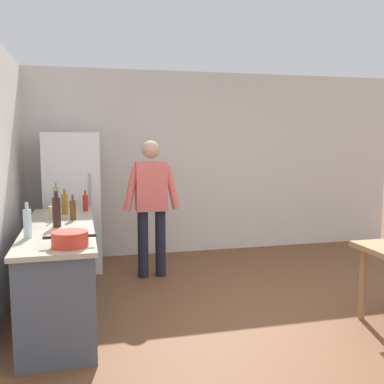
{
  "coord_description": "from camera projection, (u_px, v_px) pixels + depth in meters",
  "views": [
    {
      "loc": [
        -1.78,
        -3.54,
        1.74
      ],
      "look_at": [
        -0.55,
        1.36,
        1.12
      ],
      "focal_mm": 41.6,
      "sensor_mm": 36.0,
      "label": 1
    }
  ],
  "objects": [
    {
      "name": "wall_back",
      "position": [
        201.0,
        163.0,
        6.77
      ],
      "size": [
        6.4,
        0.12,
        2.7
      ],
      "primitive_type": "cube",
      "color": "silver",
      "rests_on": "ground_plane"
    },
    {
      "name": "bottle_vinegar_tall",
      "position": [
        56.0,
        198.0,
        5.18
      ],
      "size": [
        0.06,
        0.06,
        0.32
      ],
      "color": "gray",
      "rests_on": "kitchen_counter"
    },
    {
      "name": "ground_plane",
      "position": [
        287.0,
        329.0,
        4.05
      ],
      "size": [
        14.0,
        14.0,
        0.0
      ],
      "primitive_type": "plane",
      "color": "brown"
    },
    {
      "name": "cooking_pot",
      "position": [
        70.0,
        239.0,
        3.42
      ],
      "size": [
        0.4,
        0.28,
        0.12
      ],
      "color": "red",
      "rests_on": "kitchen_counter"
    },
    {
      "name": "bottle_wine_dark",
      "position": [
        57.0,
        212.0,
        4.17
      ],
      "size": [
        0.08,
        0.08,
        0.34
      ],
      "color": "black",
      "rests_on": "kitchen_counter"
    },
    {
      "name": "kitchen_counter",
      "position": [
        61.0,
        272.0,
        4.28
      ],
      "size": [
        0.64,
        2.2,
        0.9
      ],
      "color": "#4C5666",
      "rests_on": "ground_plane"
    },
    {
      "name": "bottle_water_clear",
      "position": [
        27.0,
        223.0,
        3.72
      ],
      "size": [
        0.07,
        0.07,
        0.3
      ],
      "color": "silver",
      "rests_on": "kitchen_counter"
    },
    {
      "name": "utensil_jar",
      "position": [
        54.0,
        212.0,
        4.55
      ],
      "size": [
        0.11,
        0.11,
        0.32
      ],
      "color": "tan",
      "rests_on": "kitchen_counter"
    },
    {
      "name": "person",
      "position": [
        151.0,
        199.0,
        5.48
      ],
      "size": [
        0.7,
        0.22,
        1.7
      ],
      "color": "#1E1E2D",
      "rests_on": "ground_plane"
    },
    {
      "name": "bottle_oil_amber",
      "position": [
        65.0,
        204.0,
        4.85
      ],
      "size": [
        0.06,
        0.06,
        0.28
      ],
      "color": "#996619",
      "rests_on": "kitchen_counter"
    },
    {
      "name": "refrigerator",
      "position": [
        73.0,
        202.0,
        5.79
      ],
      "size": [
        0.7,
        0.67,
        1.8
      ],
      "color": "white",
      "rests_on": "ground_plane"
    },
    {
      "name": "bottle_beer_brown",
      "position": [
        73.0,
        210.0,
        4.53
      ],
      "size": [
        0.06,
        0.06,
        0.26
      ],
      "color": "#5B3314",
      "rests_on": "kitchen_counter"
    },
    {
      "name": "bottle_sauce_red",
      "position": [
        85.0,
        203.0,
        5.07
      ],
      "size": [
        0.06,
        0.06,
        0.24
      ],
      "color": "#B22319",
      "rests_on": "kitchen_counter"
    }
  ]
}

